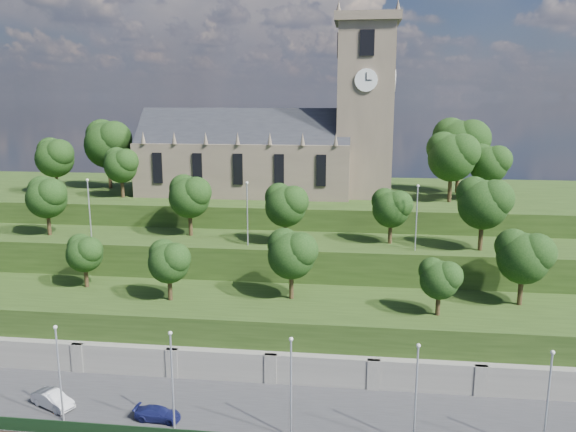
# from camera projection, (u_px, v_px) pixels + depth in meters

# --- Properties ---
(promenade) EXTENTS (160.00, 12.00, 2.00)m
(promenade) POSITION_uv_depth(u_px,v_px,m) (208.00, 418.00, 51.20)
(promenade) COLOR #2D2D30
(promenade) RESTS_ON ground
(retaining_wall) EXTENTS (160.00, 2.10, 5.00)m
(retaining_wall) POSITION_uv_depth(u_px,v_px,m) (223.00, 371.00, 56.69)
(retaining_wall) COLOR slate
(retaining_wall) RESTS_ON ground
(embankment_lower) EXTENTS (160.00, 12.00, 8.00)m
(embankment_lower) POSITION_uv_depth(u_px,v_px,m) (235.00, 333.00, 62.23)
(embankment_lower) COLOR #213712
(embankment_lower) RESTS_ON ground
(embankment_upper) EXTENTS (160.00, 10.00, 12.00)m
(embankment_upper) POSITION_uv_depth(u_px,v_px,m) (253.00, 284.00, 72.50)
(embankment_upper) COLOR #213712
(embankment_upper) RESTS_ON ground
(hilltop) EXTENTS (160.00, 32.00, 15.00)m
(hilltop) POSITION_uv_depth(u_px,v_px,m) (276.00, 234.00, 92.59)
(hilltop) COLOR #213712
(hilltop) RESTS_ON ground
(church) EXTENTS (38.60, 12.35, 27.60)m
(church) POSITION_uv_depth(u_px,v_px,m) (277.00, 145.00, 85.48)
(church) COLOR brown
(church) RESTS_ON hilltop
(trees_lower) EXTENTS (67.29, 8.97, 8.10)m
(trees_lower) POSITION_uv_depth(u_px,v_px,m) (268.00, 257.00, 60.29)
(trees_lower) COLOR #2F2212
(trees_lower) RESTS_ON embankment_lower
(trees_upper) EXTENTS (60.38, 8.56, 8.66)m
(trees_upper) POSITION_uv_depth(u_px,v_px,m) (281.00, 200.00, 68.83)
(trees_upper) COLOR #2F2212
(trees_upper) RESTS_ON embankment_upper
(trees_hilltop) EXTENTS (71.00, 16.39, 11.62)m
(trees_hilltop) POSITION_uv_depth(u_px,v_px,m) (295.00, 149.00, 85.11)
(trees_hilltop) COLOR #2F2212
(trees_hilltop) RESTS_ON hilltop
(lamp_posts_promenade) EXTENTS (60.36, 0.36, 8.87)m
(lamp_posts_promenade) POSITION_uv_depth(u_px,v_px,m) (172.00, 374.00, 46.77)
(lamp_posts_promenade) COLOR #B2B2B7
(lamp_posts_promenade) RESTS_ON promenade
(lamp_posts_upper) EXTENTS (40.36, 0.36, 7.84)m
(lamp_posts_upper) POSITION_uv_depth(u_px,v_px,m) (247.00, 209.00, 67.40)
(lamp_posts_upper) COLOR #B2B2B7
(lamp_posts_upper) RESTS_ON embankment_upper
(car_middle) EXTENTS (4.67, 3.25, 1.46)m
(car_middle) POSITION_uv_depth(u_px,v_px,m) (53.00, 399.00, 51.01)
(car_middle) COLOR #ACABB0
(car_middle) RESTS_ON promenade
(car_right) EXTENTS (4.15, 1.87, 1.18)m
(car_right) POSITION_uv_depth(u_px,v_px,m) (158.00, 414.00, 48.98)
(car_right) COLOR #161A4E
(car_right) RESTS_ON promenade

